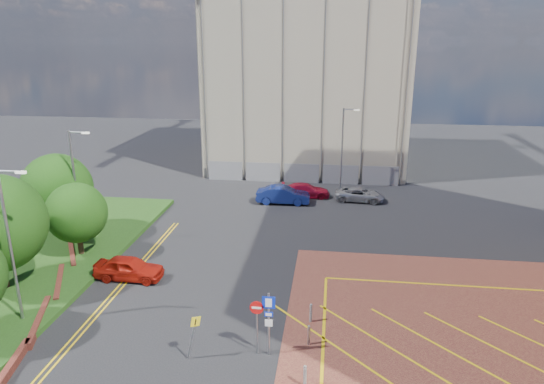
% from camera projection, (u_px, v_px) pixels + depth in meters
% --- Properties ---
extents(ground, '(140.00, 140.00, 0.00)m').
position_uv_depth(ground, '(255.00, 367.00, 21.74)').
color(ground, black).
rests_on(ground, ground).
extents(retaining_wall, '(6.06, 20.33, 0.40)m').
position_uv_depth(retaining_wall, '(36.00, 321.00, 25.00)').
color(retaining_wall, maroon).
rests_on(retaining_wall, ground).
extents(tree_c, '(4.00, 4.00, 4.90)m').
position_uv_depth(tree_c, '(76.00, 213.00, 31.89)').
color(tree_c, '#3D2B1C').
rests_on(tree_c, grass_bed).
extents(tree_d, '(5.00, 5.00, 6.08)m').
position_uv_depth(tree_d, '(57.00, 188.00, 34.89)').
color(tree_d, '#3D2B1C').
rests_on(tree_d, grass_bed).
extents(lamp_left_near, '(1.53, 0.16, 8.00)m').
position_uv_depth(lamp_left_near, '(11.00, 240.00, 23.75)').
color(lamp_left_near, '#9EA0A8').
rests_on(lamp_left_near, grass_bed).
extents(lamp_left_far, '(1.53, 0.16, 8.00)m').
position_uv_depth(lamp_left_far, '(76.00, 183.00, 33.46)').
color(lamp_left_far, '#9EA0A8').
rests_on(lamp_left_far, grass_bed).
extents(lamp_back, '(1.53, 0.16, 8.00)m').
position_uv_depth(lamp_back, '(343.00, 146.00, 46.47)').
color(lamp_back, '#9EA0A8').
rests_on(lamp_back, ground).
extents(sign_cluster, '(1.17, 0.12, 3.20)m').
position_uv_depth(sign_cluster, '(264.00, 318.00, 22.06)').
color(sign_cluster, '#9EA0A8').
rests_on(sign_cluster, ground).
extents(warning_sign, '(0.71, 0.41, 2.25)m').
position_uv_depth(warning_sign, '(193.00, 332.00, 21.86)').
color(warning_sign, '#9EA0A8').
rests_on(warning_sign, ground).
extents(construction_building, '(21.20, 19.20, 22.00)m').
position_uv_depth(construction_building, '(309.00, 68.00, 56.35)').
color(construction_building, '#9E9681').
rests_on(construction_building, ground).
extents(construction_fence, '(21.60, 0.06, 2.00)m').
position_uv_depth(construction_fence, '(311.00, 174.00, 49.74)').
color(construction_fence, gray).
rests_on(construction_fence, ground).
extents(car_red_left, '(4.25, 1.76, 1.44)m').
position_uv_depth(car_red_left, '(129.00, 268.00, 29.63)').
color(car_red_left, '#B61C0F').
rests_on(car_red_left, ground).
extents(car_blue_back, '(4.82, 1.77, 1.58)m').
position_uv_depth(car_blue_back, '(283.00, 195.00, 43.53)').
color(car_blue_back, navy).
rests_on(car_blue_back, ground).
extents(car_red_back, '(4.68, 2.30, 1.31)m').
position_uv_depth(car_red_back, '(306.00, 190.00, 45.32)').
color(car_red_back, '#A40E28').
rests_on(car_red_back, ground).
extents(car_silver_back, '(4.60, 2.39, 1.24)m').
position_uv_depth(car_silver_back, '(360.00, 195.00, 44.20)').
color(car_silver_back, '#9B9CA2').
rests_on(car_silver_back, ground).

